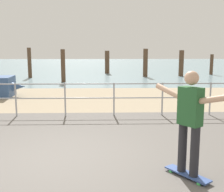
{
  "coord_description": "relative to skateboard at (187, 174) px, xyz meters",
  "views": [
    {
      "loc": [
        0.93,
        -4.97,
        2.04
      ],
      "look_at": [
        1.13,
        2.0,
        0.9
      ],
      "focal_mm": 45.0,
      "sensor_mm": 36.0,
      "label": 1
    }
  ],
  "objects": [
    {
      "name": "railing_fence",
      "position": [
        -3.29,
        4.35,
        0.63
      ],
      "size": [
        13.65,
        0.05,
        1.05
      ],
      "color": "#9EA0A5",
      "rests_on": "ground"
    },
    {
      "name": "groyne_post_5",
      "position": [
        4.73,
        17.67,
        0.95
      ],
      "size": [
        0.37,
        0.37,
        2.04
      ],
      "primitive_type": "cylinder",
      "color": "#513826",
      "rests_on": "ground"
    },
    {
      "name": "groyne_post_3",
      "position": [
        -1.04,
        20.47,
        0.93
      ],
      "size": [
        0.4,
        0.4,
        1.99
      ],
      "primitive_type": "cylinder",
      "color": "#513826",
      "rests_on": "ground"
    },
    {
      "name": "skateboard",
      "position": [
        0.0,
        0.0,
        0.0
      ],
      "size": [
        0.62,
        0.77,
        0.08
      ],
      "color": "#334C8C",
      "rests_on": "ground"
    },
    {
      "name": "groyne_post_6",
      "position": [
        7.62,
        18.93,
        0.78
      ],
      "size": [
        0.27,
        0.27,
        1.7
      ],
      "primitive_type": "cylinder",
      "color": "#513826",
      "rests_on": "ground"
    },
    {
      "name": "groyne_post_2",
      "position": [
        -3.93,
        13.77,
        0.98
      ],
      "size": [
        0.28,
        0.28,
        2.1
      ],
      "primitive_type": "cylinder",
      "color": "#513826",
      "rests_on": "ground"
    },
    {
      "name": "ground_plane",
      "position": [
        -2.27,
        -0.25,
        -0.07
      ],
      "size": [
        24.0,
        10.0,
        0.04
      ],
      "primitive_type": "cube",
      "color": "#605B56",
      "rests_on": "ground"
    },
    {
      "name": "sea_surface",
      "position": [
        -2.27,
        35.75,
        -0.07
      ],
      "size": [
        72.0,
        50.0,
        0.04
      ],
      "primitive_type": "cube",
      "color": "#75939E",
      "rests_on": "ground"
    },
    {
      "name": "skateboarder",
      "position": [
        -0.0,
        0.0,
        0.95
      ],
      "size": [
        0.9,
        1.24,
        1.65
      ],
      "color": "#26262B",
      "rests_on": "skateboard"
    },
    {
      "name": "groyne_post_4",
      "position": [
        1.85,
        17.24,
        1.01
      ],
      "size": [
        0.35,
        0.35,
        2.15
      ],
      "primitive_type": "cylinder",
      "color": "#513826",
      "rests_on": "ground"
    },
    {
      "name": "beach_strip",
      "position": [
        -2.27,
        7.75,
        -0.07
      ],
      "size": [
        24.0,
        6.0,
        0.04
      ],
      "primitive_type": "cube",
      "color": "tan",
      "rests_on": "ground"
    },
    {
      "name": "groyne_post_1",
      "position": [
        -6.81,
        16.74,
        1.04
      ],
      "size": [
        0.28,
        0.28,
        2.22
      ],
      "primitive_type": "cylinder",
      "color": "#513826",
      "rests_on": "ground"
    }
  ]
}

